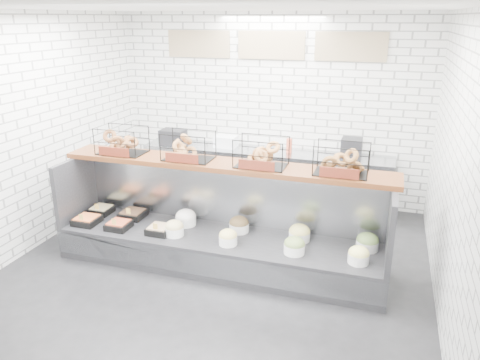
% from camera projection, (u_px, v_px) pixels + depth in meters
% --- Properties ---
extents(ground, '(5.50, 5.50, 0.00)m').
position_uv_depth(ground, '(211.00, 276.00, 5.55)').
color(ground, black).
rests_on(ground, ground).
extents(room_shell, '(5.02, 5.51, 3.01)m').
position_uv_depth(room_shell, '(226.00, 95.00, 5.41)').
color(room_shell, white).
rests_on(room_shell, ground).
extents(display_case, '(4.00, 0.90, 1.20)m').
position_uv_depth(display_case, '(221.00, 239.00, 5.75)').
color(display_case, black).
rests_on(display_case, ground).
extents(bagel_shelf, '(4.10, 0.50, 0.40)m').
position_uv_depth(bagel_shelf, '(224.00, 153.00, 5.56)').
color(bagel_shelf, '#431F0E').
rests_on(bagel_shelf, display_case).
extents(prep_counter, '(4.00, 0.60, 1.20)m').
position_uv_depth(prep_counter, '(263.00, 176.00, 7.58)').
color(prep_counter, '#93969B').
rests_on(prep_counter, ground).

